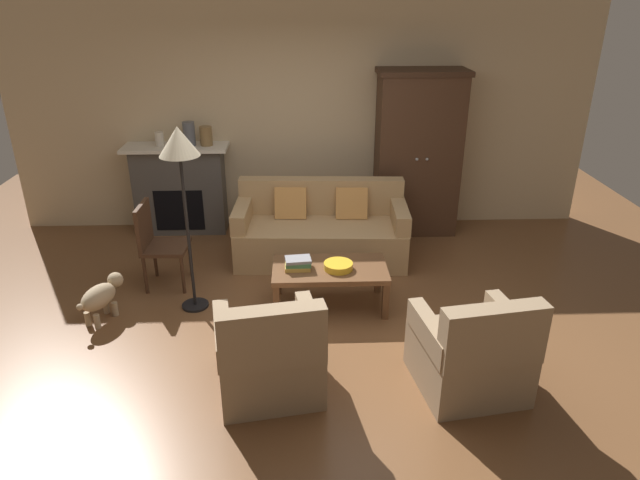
# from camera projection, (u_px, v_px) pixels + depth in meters

# --- Properties ---
(ground_plane) EXTENTS (9.60, 9.60, 0.00)m
(ground_plane) POSITION_uv_depth(u_px,v_px,m) (307.00, 324.00, 5.26)
(ground_plane) COLOR brown
(back_wall) EXTENTS (7.20, 0.10, 2.80)m
(back_wall) POSITION_uv_depth(u_px,v_px,m) (303.00, 117.00, 7.01)
(back_wall) COLOR beige
(back_wall) RESTS_ON ground
(fireplace) EXTENTS (1.26, 0.48, 1.12)m
(fireplace) POSITION_uv_depth(u_px,v_px,m) (180.00, 188.00, 7.07)
(fireplace) COLOR #4C4947
(fireplace) RESTS_ON ground
(armoire) EXTENTS (1.06, 0.57, 2.01)m
(armoire) POSITION_uv_depth(u_px,v_px,m) (417.00, 153.00, 6.92)
(armoire) COLOR #472D1E
(armoire) RESTS_ON ground
(couch) EXTENTS (1.96, 0.95, 0.86)m
(couch) POSITION_uv_depth(u_px,v_px,m) (321.00, 231.00, 6.46)
(couch) COLOR tan
(couch) RESTS_ON ground
(coffee_table) EXTENTS (1.10, 0.60, 0.42)m
(coffee_table) POSITION_uv_depth(u_px,v_px,m) (330.00, 272.00, 5.43)
(coffee_table) COLOR brown
(coffee_table) RESTS_ON ground
(fruit_bowl) EXTENTS (0.28, 0.28, 0.06)m
(fruit_bowl) POSITION_uv_depth(u_px,v_px,m) (338.00, 266.00, 5.36)
(fruit_bowl) COLOR gold
(fruit_bowl) RESTS_ON coffee_table
(book_stack) EXTENTS (0.26, 0.20, 0.11)m
(book_stack) POSITION_uv_depth(u_px,v_px,m) (298.00, 263.00, 5.36)
(book_stack) COLOR gold
(book_stack) RESTS_ON coffee_table
(mantel_vase_cream) EXTENTS (0.11, 0.11, 0.17)m
(mantel_vase_cream) POSITION_uv_depth(u_px,v_px,m) (159.00, 139.00, 6.78)
(mantel_vase_cream) COLOR beige
(mantel_vase_cream) RESTS_ON fireplace
(mantel_vase_slate) EXTENTS (0.14, 0.14, 0.29)m
(mantel_vase_slate) POSITION_uv_depth(u_px,v_px,m) (189.00, 134.00, 6.77)
(mantel_vase_slate) COLOR #565B66
(mantel_vase_slate) RESTS_ON fireplace
(mantel_vase_bronze) EXTENTS (0.15, 0.15, 0.23)m
(mantel_vase_bronze) POSITION_uv_depth(u_px,v_px,m) (206.00, 136.00, 6.79)
(mantel_vase_bronze) COLOR olive
(mantel_vase_bronze) RESTS_ON fireplace
(armchair_near_left) EXTENTS (0.89, 0.89, 0.88)m
(armchair_near_left) POSITION_uv_depth(u_px,v_px,m) (269.00, 356.00, 4.28)
(armchair_near_left) COLOR #997F60
(armchair_near_left) RESTS_ON ground
(armchair_near_right) EXTENTS (0.88, 0.88, 0.88)m
(armchair_near_right) POSITION_uv_depth(u_px,v_px,m) (472.00, 354.00, 4.30)
(armchair_near_right) COLOR #997F60
(armchair_near_right) RESTS_ON ground
(side_chair_wooden) EXTENTS (0.45, 0.45, 0.90)m
(side_chair_wooden) POSITION_uv_depth(u_px,v_px,m) (156.00, 240.00, 5.76)
(side_chair_wooden) COLOR #472D1E
(side_chair_wooden) RESTS_ON ground
(floor_lamp) EXTENTS (0.36, 0.36, 1.78)m
(floor_lamp) POSITION_uv_depth(u_px,v_px,m) (180.00, 153.00, 4.93)
(floor_lamp) COLOR black
(floor_lamp) RESTS_ON ground
(dog) EXTENTS (0.35, 0.53, 0.39)m
(dog) POSITION_uv_depth(u_px,v_px,m) (101.00, 296.00, 5.25)
(dog) COLOR tan
(dog) RESTS_ON ground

